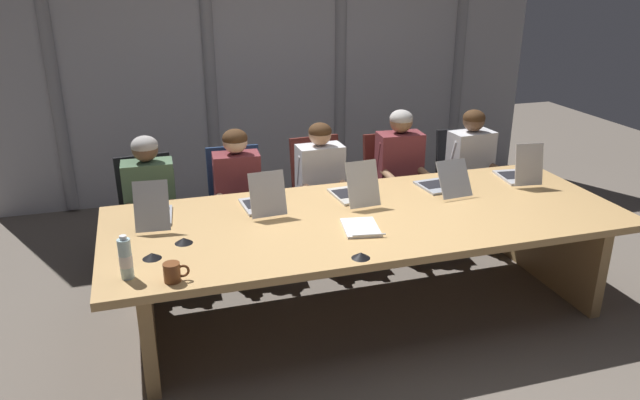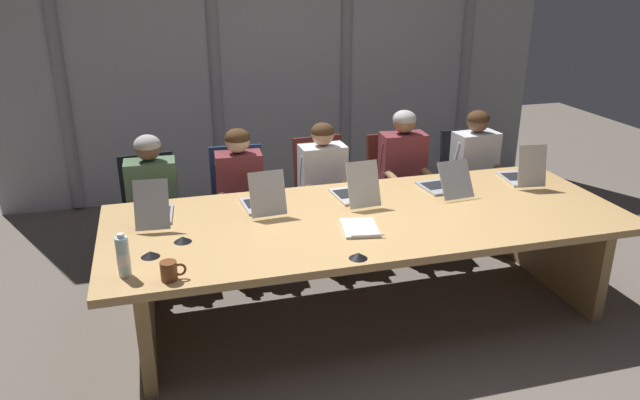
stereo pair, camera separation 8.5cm
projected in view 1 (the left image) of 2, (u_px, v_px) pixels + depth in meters
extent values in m
plane|color=#6B6056|center=(365.00, 309.00, 4.37)|extent=(11.47, 11.47, 0.00)
cube|color=tan|center=(368.00, 219.00, 4.12)|extent=(3.49, 1.36, 0.05)
cube|color=black|center=(368.00, 227.00, 4.14)|extent=(2.97, 0.10, 0.06)
cube|color=tan|center=(145.00, 298.00, 3.85)|extent=(0.08, 1.16, 0.68)
cube|color=tan|center=(550.00, 241.00, 4.65)|extent=(0.08, 1.16, 0.68)
cube|color=#B2B2B7|center=(276.00, 46.00, 6.21)|extent=(5.73, 0.10, 3.08)
cylinder|color=gray|center=(49.00, 55.00, 5.58)|extent=(0.12, 0.12, 3.02)
cylinder|color=gray|center=(208.00, 49.00, 5.97)|extent=(0.12, 0.12, 3.02)
cylinder|color=gray|center=(341.00, 44.00, 6.34)|extent=(0.12, 0.12, 3.02)
cylinder|color=gray|center=(460.00, 40.00, 6.72)|extent=(0.12, 0.12, 3.02)
cube|color=#A8ADB7|center=(155.00, 216.00, 4.07)|extent=(0.24, 0.36, 0.02)
cube|color=black|center=(155.00, 213.00, 4.09)|extent=(0.20, 0.20, 0.00)
cube|color=#A8ADB7|center=(151.00, 206.00, 3.81)|extent=(0.22, 0.14, 0.30)
cube|color=black|center=(151.00, 205.00, 3.81)|extent=(0.20, 0.12, 0.27)
cube|color=#BCBCC1|center=(260.00, 205.00, 4.25)|extent=(0.26, 0.33, 0.02)
cube|color=black|center=(259.00, 203.00, 4.27)|extent=(0.22, 0.19, 0.00)
cube|color=#BCBCC1|center=(268.00, 194.00, 4.02)|extent=(0.25, 0.11, 0.29)
cube|color=black|center=(267.00, 194.00, 4.03)|extent=(0.22, 0.09, 0.26)
cube|color=beige|center=(349.00, 195.00, 4.44)|extent=(0.26, 0.36, 0.02)
cube|color=black|center=(348.00, 193.00, 4.46)|extent=(0.21, 0.20, 0.00)
cube|color=beige|center=(363.00, 184.00, 4.19)|extent=(0.24, 0.13, 0.31)
cube|color=black|center=(363.00, 183.00, 4.19)|extent=(0.22, 0.11, 0.27)
cube|color=#A8ADB7|center=(437.00, 186.00, 4.62)|extent=(0.27, 0.32, 0.02)
cube|color=black|center=(435.00, 184.00, 4.64)|extent=(0.22, 0.18, 0.00)
cube|color=#A8ADB7|center=(454.00, 179.00, 4.39)|extent=(0.26, 0.17, 0.25)
cube|color=black|center=(454.00, 178.00, 4.39)|extent=(0.23, 0.15, 0.22)
cube|color=#BCBCC1|center=(514.00, 177.00, 4.82)|extent=(0.26, 0.36, 0.02)
cube|color=black|center=(513.00, 175.00, 4.84)|extent=(0.21, 0.21, 0.00)
cube|color=#BCBCC1|center=(529.00, 165.00, 4.58)|extent=(0.23, 0.09, 0.32)
cube|color=black|center=(529.00, 164.00, 4.59)|extent=(0.20, 0.08, 0.28)
cube|color=black|center=(152.00, 223.00, 4.79)|extent=(0.53, 0.53, 0.08)
cube|color=black|center=(145.00, 183.00, 4.88)|extent=(0.44, 0.16, 0.45)
cylinder|color=#262628|center=(155.00, 247.00, 4.86)|extent=(0.05, 0.05, 0.33)
cylinder|color=black|center=(157.00, 268.00, 4.93)|extent=(0.60, 0.60, 0.04)
cube|color=navy|center=(239.00, 213.00, 4.97)|extent=(0.50, 0.50, 0.08)
cube|color=navy|center=(234.00, 174.00, 5.07)|extent=(0.44, 0.13, 0.46)
cylinder|color=#262628|center=(240.00, 236.00, 5.05)|extent=(0.05, 0.05, 0.33)
cylinder|color=black|center=(241.00, 257.00, 5.11)|extent=(0.60, 0.60, 0.04)
cube|color=#511E19|center=(325.00, 204.00, 5.17)|extent=(0.52, 0.52, 0.08)
cube|color=#511E19|center=(315.00, 164.00, 5.26)|extent=(0.44, 0.15, 0.49)
cylinder|color=#262628|center=(325.00, 226.00, 5.25)|extent=(0.05, 0.05, 0.33)
cylinder|color=black|center=(325.00, 246.00, 5.31)|extent=(0.60, 0.60, 0.04)
cube|color=#511E19|center=(395.00, 196.00, 5.35)|extent=(0.48, 0.48, 0.08)
cube|color=#511E19|center=(387.00, 159.00, 5.44)|extent=(0.43, 0.12, 0.47)
cylinder|color=#262628|center=(394.00, 218.00, 5.42)|extent=(0.05, 0.05, 0.33)
cylinder|color=black|center=(393.00, 237.00, 5.49)|extent=(0.60, 0.60, 0.04)
cube|color=black|center=(466.00, 188.00, 5.53)|extent=(0.53, 0.53, 0.08)
cube|color=black|center=(459.00, 153.00, 5.64)|extent=(0.44, 0.16, 0.45)
cylinder|color=#262628|center=(464.00, 209.00, 5.61)|extent=(0.05, 0.05, 0.33)
cylinder|color=black|center=(462.00, 228.00, 5.68)|extent=(0.60, 0.60, 0.04)
cube|color=#4C6B4C|center=(149.00, 191.00, 4.67)|extent=(0.39, 0.23, 0.47)
sphere|color=brown|center=(145.00, 149.00, 4.55)|extent=(0.20, 0.20, 0.20)
ellipsoid|color=#B2ADA8|center=(145.00, 146.00, 4.54)|extent=(0.20, 0.20, 0.15)
cylinder|color=#4C6B4C|center=(170.00, 184.00, 4.69)|extent=(0.07, 0.14, 0.27)
cylinder|color=brown|center=(173.00, 208.00, 4.55)|extent=(0.07, 0.30, 0.06)
cylinder|color=#4C6B4C|center=(127.00, 187.00, 4.62)|extent=(0.07, 0.14, 0.27)
cylinder|color=brown|center=(128.00, 212.00, 4.47)|extent=(0.07, 0.30, 0.06)
cylinder|color=#262833|center=(167.00, 231.00, 4.61)|extent=(0.14, 0.40, 0.13)
cylinder|color=#262833|center=(170.00, 266.00, 4.52)|extent=(0.11, 0.11, 0.43)
cylinder|color=#262833|center=(139.00, 234.00, 4.56)|extent=(0.14, 0.40, 0.13)
cylinder|color=#262833|center=(142.00, 269.00, 4.47)|extent=(0.11, 0.11, 0.43)
cube|color=brown|center=(237.00, 182.00, 4.85)|extent=(0.38, 0.24, 0.47)
sphere|color=beige|center=(235.00, 141.00, 4.73)|extent=(0.19, 0.19, 0.19)
ellipsoid|color=#472D19|center=(235.00, 138.00, 4.72)|extent=(0.20, 0.20, 0.15)
cylinder|color=brown|center=(256.00, 175.00, 4.87)|extent=(0.08, 0.14, 0.27)
cylinder|color=beige|center=(260.00, 198.00, 4.72)|extent=(0.08, 0.30, 0.06)
cylinder|color=brown|center=(218.00, 178.00, 4.80)|extent=(0.08, 0.14, 0.27)
cylinder|color=beige|center=(220.00, 201.00, 4.66)|extent=(0.08, 0.30, 0.06)
cylinder|color=#262833|center=(254.00, 221.00, 4.79)|extent=(0.16, 0.41, 0.13)
cylinder|color=#262833|center=(258.00, 255.00, 4.70)|extent=(0.11, 0.11, 0.43)
cylinder|color=#262833|center=(229.00, 224.00, 4.75)|extent=(0.16, 0.41, 0.13)
cylinder|color=#262833|center=(232.00, 258.00, 4.66)|extent=(0.11, 0.11, 0.43)
cube|color=silver|center=(320.00, 174.00, 5.04)|extent=(0.38, 0.23, 0.48)
sphere|color=tan|center=(320.00, 134.00, 4.92)|extent=(0.19, 0.19, 0.19)
ellipsoid|color=#472D19|center=(320.00, 131.00, 4.91)|extent=(0.19, 0.19, 0.14)
cylinder|color=silver|center=(338.00, 166.00, 5.07)|extent=(0.07, 0.14, 0.27)
cylinder|color=tan|center=(347.00, 187.00, 4.92)|extent=(0.07, 0.30, 0.06)
cylinder|color=silver|center=(302.00, 170.00, 4.97)|extent=(0.07, 0.14, 0.27)
cylinder|color=tan|center=(310.00, 192.00, 4.83)|extent=(0.07, 0.30, 0.06)
cylinder|color=#262833|center=(339.00, 211.00, 4.99)|extent=(0.14, 0.40, 0.13)
cylinder|color=#262833|center=(347.00, 243.00, 4.90)|extent=(0.11, 0.11, 0.43)
cylinder|color=#262833|center=(316.00, 214.00, 4.93)|extent=(0.14, 0.40, 0.13)
cylinder|color=#262833|center=(323.00, 246.00, 4.84)|extent=(0.11, 0.11, 0.43)
cube|color=brown|center=(399.00, 163.00, 5.22)|extent=(0.39, 0.25, 0.53)
sphere|color=#8C6647|center=(401.00, 121.00, 5.09)|extent=(0.19, 0.19, 0.19)
ellipsoid|color=#B2ADA8|center=(401.00, 118.00, 5.08)|extent=(0.20, 0.20, 0.15)
cylinder|color=brown|center=(417.00, 154.00, 5.23)|extent=(0.08, 0.14, 0.27)
cylinder|color=#8C6647|center=(425.00, 174.00, 5.08)|extent=(0.08, 0.30, 0.06)
cylinder|color=brown|center=(382.00, 156.00, 5.16)|extent=(0.08, 0.14, 0.27)
cylinder|color=#8C6647|center=(389.00, 177.00, 5.01)|extent=(0.08, 0.30, 0.06)
cylinder|color=#262833|center=(417.00, 203.00, 5.17)|extent=(0.16, 0.41, 0.13)
cylinder|color=#262833|center=(423.00, 233.00, 5.08)|extent=(0.11, 0.11, 0.43)
cylinder|color=#262833|center=(394.00, 205.00, 5.13)|extent=(0.16, 0.41, 0.13)
cylinder|color=#262833|center=(400.00, 236.00, 5.04)|extent=(0.11, 0.11, 0.43)
cube|color=silver|center=(470.00, 159.00, 5.41)|extent=(0.40, 0.25, 0.49)
sphere|color=brown|center=(474.00, 121.00, 5.29)|extent=(0.19, 0.19, 0.19)
ellipsoid|color=#472D19|center=(474.00, 118.00, 5.28)|extent=(0.19, 0.19, 0.14)
cylinder|color=silver|center=(486.00, 151.00, 5.45)|extent=(0.08, 0.14, 0.27)
cylinder|color=brown|center=(499.00, 170.00, 5.31)|extent=(0.09, 0.30, 0.06)
cylinder|color=silver|center=(455.00, 154.00, 5.34)|extent=(0.08, 0.14, 0.27)
cylinder|color=brown|center=(468.00, 174.00, 5.20)|extent=(0.09, 0.30, 0.06)
cylinder|color=#262833|center=(490.00, 193.00, 5.37)|extent=(0.16, 0.41, 0.13)
cylinder|color=#262833|center=(500.00, 223.00, 5.29)|extent=(0.11, 0.11, 0.43)
cylinder|color=#262833|center=(471.00, 196.00, 5.31)|extent=(0.16, 0.41, 0.13)
cylinder|color=#262833|center=(481.00, 226.00, 5.22)|extent=(0.11, 0.11, 0.43)
cylinder|color=silver|center=(126.00, 259.00, 3.25)|extent=(0.07, 0.07, 0.23)
cylinder|color=white|center=(126.00, 261.00, 3.25)|extent=(0.07, 0.07, 0.07)
cylinder|color=white|center=(123.00, 238.00, 3.20)|extent=(0.04, 0.04, 0.02)
cylinder|color=brown|center=(172.00, 272.00, 3.23)|extent=(0.09, 0.09, 0.11)
torus|color=brown|center=(183.00, 271.00, 3.25)|extent=(0.07, 0.01, 0.07)
cone|color=black|center=(152.00, 256.00, 3.50)|extent=(0.11, 0.11, 0.03)
cone|color=black|center=(361.00, 255.00, 3.50)|extent=(0.11, 0.11, 0.03)
cone|color=black|center=(184.00, 240.00, 3.69)|extent=(0.11, 0.11, 0.03)
cube|color=silver|center=(361.00, 228.00, 3.90)|extent=(0.27, 0.33, 0.02)
cylinder|color=silver|center=(369.00, 235.00, 3.76)|extent=(0.21, 0.05, 0.01)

